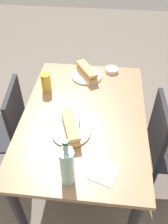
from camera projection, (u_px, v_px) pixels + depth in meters
ground_plane at (84, 176)px, 2.09m from camera, size 8.00×8.00×0.00m
dining_table at (84, 126)px, 1.65m from camera, size 1.19×0.81×0.75m
chair_far at (168, 146)px, 1.69m from camera, size 0.41×0.41×0.87m
chair_near at (6, 129)px, 1.82m from camera, size 0.45×0.45×0.87m
plate_near at (87, 76)px, 1.88m from camera, size 0.24×0.24×0.01m
baguette_sandwich_near at (87, 71)px, 1.86m from camera, size 0.24×0.19×0.07m
knife_near at (92, 72)px, 1.90m from camera, size 0.17×0.07×0.01m
plate_far at (71, 131)px, 1.45m from camera, size 0.24×0.24×0.01m
baguette_sandwich_far at (71, 127)px, 1.42m from camera, size 0.27×0.15×0.07m
knife_far at (79, 127)px, 1.46m from camera, size 0.18×0.04×0.01m
water_bottle at (67, 166)px, 1.13m from camera, size 0.07×0.07×0.31m
beer_glass at (46, 82)px, 1.71m from camera, size 0.07×0.07×0.14m
olive_bowl at (112, 70)px, 1.93m from camera, size 0.10×0.10×0.03m
paper_napkin at (103, 172)px, 1.25m from camera, size 0.18×0.18×0.00m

